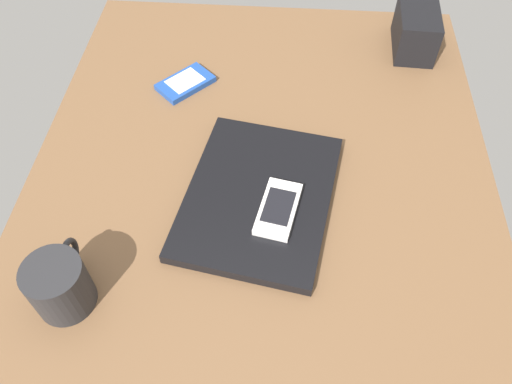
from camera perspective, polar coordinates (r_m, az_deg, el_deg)
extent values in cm
cube|color=brown|center=(84.06, 0.15, -3.34)|extent=(120.00, 80.00, 3.00)
cube|color=black|center=(84.14, 0.00, -0.45)|extent=(34.11, 28.00, 1.87)
cube|color=silver|center=(80.51, 2.48, -2.12)|extent=(11.79, 7.58, 1.20)
cube|color=black|center=(79.97, 2.49, -1.84)|extent=(7.48, 5.57, 0.14)
cube|color=#1E479E|center=(105.25, -7.87, 11.92)|extent=(12.18, 12.03, 1.18)
cube|color=white|center=(104.84, -7.91, 12.20)|extent=(8.26, 8.20, 0.14)
cube|color=black|center=(116.62, 17.37, 16.81)|extent=(13.98, 8.67, 8.74)
cylinder|color=#262628|center=(76.41, -21.05, -9.75)|extent=(8.35, 8.35, 8.64)
torus|color=#262628|center=(78.35, -20.09, -6.87)|extent=(5.74, 0.90, 5.74)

